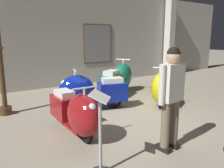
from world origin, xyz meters
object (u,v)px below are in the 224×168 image
(scooter_1, at_px, (88,92))
(info_stanchion, at_px, (100,141))
(scooter_3, at_px, (163,87))
(scooter_2, at_px, (120,78))
(visitor_0, at_px, (171,92))
(scooter_0, at_px, (77,113))

(scooter_1, relative_size, info_stanchion, 1.58)
(scooter_3, relative_size, info_stanchion, 1.48)
(scooter_1, bearing_deg, scooter_2, -132.70)
(scooter_3, height_order, visitor_0, visitor_0)
(scooter_1, distance_m, scooter_2, 1.93)
(scooter_2, relative_size, info_stanchion, 1.60)
(info_stanchion, bearing_deg, scooter_1, 66.05)
(scooter_2, distance_m, scooter_3, 1.68)
(scooter_2, bearing_deg, scooter_0, -171.68)
(scooter_2, relative_size, scooter_3, 1.07)
(scooter_0, distance_m, info_stanchion, 1.25)
(scooter_1, height_order, visitor_0, visitor_0)
(scooter_3, bearing_deg, scooter_1, -58.45)
(scooter_1, relative_size, scooter_2, 0.99)
(scooter_3, bearing_deg, visitor_0, 7.46)
(scooter_2, xyz_separation_m, scooter_3, (0.23, -1.66, -0.02))
(scooter_1, bearing_deg, visitor_0, 109.83)
(info_stanchion, bearing_deg, scooter_0, 78.82)
(visitor_0, distance_m, info_stanchion, 1.33)
(scooter_1, xyz_separation_m, info_stanchion, (-1.08, -2.44, -0.01))
(scooter_0, distance_m, visitor_0, 1.69)
(scooter_1, xyz_separation_m, scooter_2, (1.65, 1.00, 0.03))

